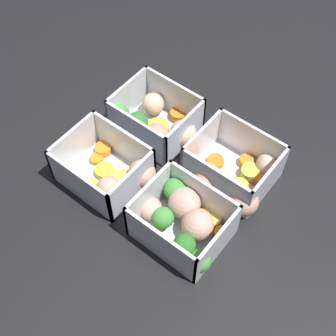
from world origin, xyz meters
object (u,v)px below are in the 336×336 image
Objects in this scene: container_near_left at (233,176)px; container_far_right at (112,172)px; container_far_left at (183,219)px; container_near_right at (156,122)px.

container_near_left is 1.01× the size of container_far_right.
container_near_left is 0.96× the size of container_far_left.
container_far_right is (-0.01, 0.12, -0.00)m from container_near_right.
container_far_right is at bearing 0.91° from container_far_left.
container_far_right is at bearing 95.21° from container_near_right.
container_far_left is (0.01, 0.11, 0.00)m from container_near_left.
container_near_right is (0.17, -0.01, 0.00)m from container_near_left.
container_near_left is at bearing -96.93° from container_far_left.
container_near_left is 0.11m from container_far_left.
container_near_left is at bearing 177.08° from container_near_right.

